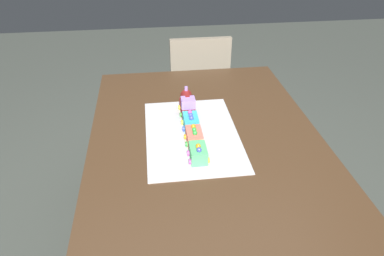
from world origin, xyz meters
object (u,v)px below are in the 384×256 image
cake_car_hopper_turquoise (191,121)px  dining_table (205,154)px  chair (198,85)px  cake_car_tanker_mint_green (198,153)px  cake_locomotive (187,104)px  cake_car_caboose_coral (194,136)px

cake_car_hopper_turquoise → dining_table: bearing=41.2°
chair → cake_car_tanker_mint_green: bearing=81.6°
cake_car_hopper_turquoise → cake_locomotive: bearing=180.0°
dining_table → cake_car_caboose_coral: (0.05, -0.06, 0.14)m
cake_car_tanker_mint_green → cake_car_caboose_coral: bearing=-180.0°
cake_car_tanker_mint_green → dining_table: bearing=161.7°
cake_locomotive → cake_car_tanker_mint_green: (0.37, -0.00, -0.02)m
cake_locomotive → dining_table: bearing=16.3°
chair → cake_car_caboose_coral: chair is taller
cake_locomotive → cake_car_tanker_mint_green: bearing=-0.0°
dining_table → cake_car_hopper_turquoise: (-0.06, -0.06, 0.14)m
chair → cake_car_caboose_coral: (1.09, -0.17, 0.30)m
chair → cake_car_caboose_coral: 1.14m
dining_table → cake_car_tanker_mint_green: 0.23m
dining_table → cake_car_caboose_coral: size_ratio=14.00×
chair → cake_locomotive: bearing=78.1°
cake_locomotive → cake_car_hopper_turquoise: cake_locomotive is taller
cake_car_tanker_mint_green → cake_locomotive: bearing=180.0°
dining_table → cake_locomotive: size_ratio=10.00×
chair → dining_table: bearing=83.3°
cake_locomotive → cake_car_caboose_coral: 0.25m
dining_table → cake_car_caboose_coral: cake_car_caboose_coral is taller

